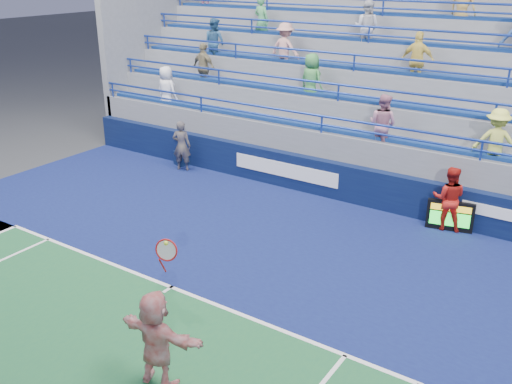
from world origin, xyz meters
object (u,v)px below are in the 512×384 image
Objects in this scene: serve_speed_board at (450,216)px; line_judge at (182,146)px; ball_girl at (449,198)px; tennis_player at (156,339)px; judge_chair at (183,157)px.

line_judge reaches higher than serve_speed_board.
serve_speed_board is 0.46m from ball_girl.
ball_girl reaches higher than line_judge.
tennis_player reaches higher than line_judge.
ball_girl is at bearing 160.91° from line_judge.
serve_speed_board is 8.82m from line_judge.
serve_speed_board is 1.39× the size of judge_chair.
line_judge is (0.36, -0.43, 0.58)m from judge_chair.
ball_girl is (9.06, -0.08, 0.58)m from judge_chair.
tennis_player is at bearing 62.63° from ball_girl.
tennis_player is (6.89, -8.63, 0.59)m from judge_chair.
tennis_player is 8.82m from ball_girl.
ball_girl is (-0.10, 0.06, 0.45)m from serve_speed_board.
line_judge is at bearing -50.16° from judge_chair.
ball_girl reaches higher than judge_chair.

